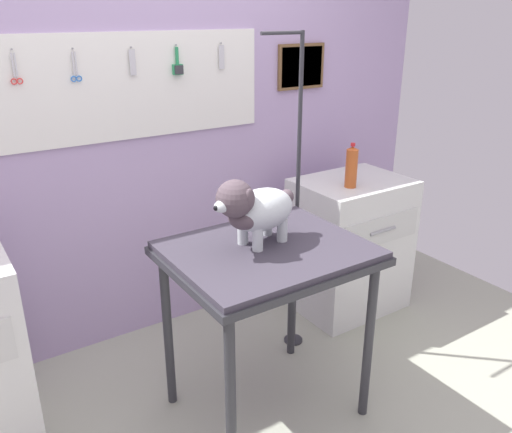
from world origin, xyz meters
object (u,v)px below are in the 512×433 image
Objects in this scene: grooming_arm at (296,213)px; cabinet_right at (349,245)px; grooming_table at (267,266)px; soda_bottle at (351,167)px; dog at (254,209)px.

grooming_arm is 2.02× the size of cabinet_right.
grooming_table reaches higher than cabinet_right.
grooming_table is 0.50× the size of grooming_arm.
grooming_arm is 0.49m from soda_bottle.
dog reaches higher than soda_bottle.
grooming_table is at bearing -153.75° from soda_bottle.
grooming_arm is at bearing 34.36° from dog.
grooming_table is at bearing -48.50° from dog.
dog is 1.31m from cabinet_right.
grooming_arm reaches higher than grooming_table.
soda_bottle reaches higher than grooming_table.
cabinet_right is at bearing 37.34° from soda_bottle.
grooming_arm is 0.70m from cabinet_right.
soda_bottle reaches higher than cabinet_right.
dog is 0.51× the size of cabinet_right.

